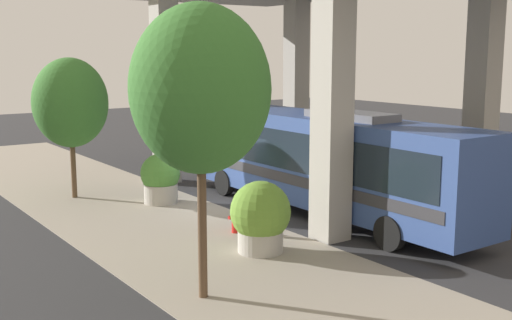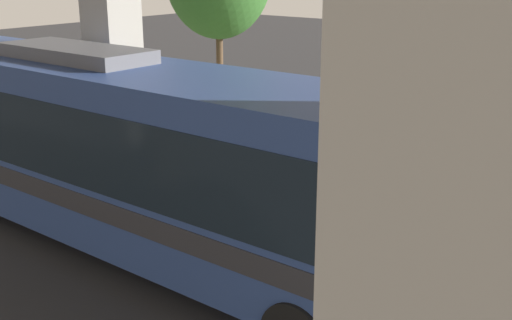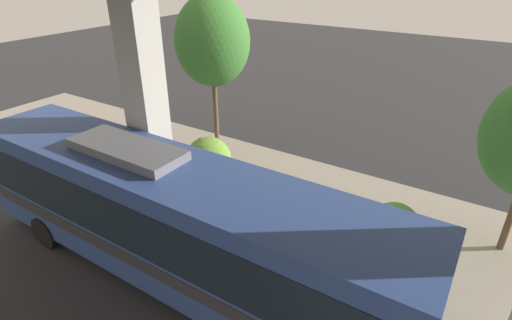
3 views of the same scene
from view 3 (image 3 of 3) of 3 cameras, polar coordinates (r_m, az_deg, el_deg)
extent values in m
plane|color=#2D2D30|center=(11.71, 7.37, -14.84)|extent=(80.00, 80.00, 0.00)
cube|color=gray|center=(13.94, 12.83, -7.56)|extent=(6.00, 40.00, 0.02)
cube|color=#ADA89E|center=(12.07, -15.37, 7.45)|extent=(0.90, 0.90, 7.84)
cube|color=#334C8C|center=(10.38, -12.12, -8.02)|extent=(2.42, 12.69, 2.93)
cube|color=#19232D|center=(10.19, -12.31, -6.41)|extent=(2.46, 11.68, 1.29)
cube|color=#333338|center=(10.73, -11.81, -10.59)|extent=(2.46, 12.06, 0.35)
cube|color=slate|center=(10.45, -18.00, 1.50)|extent=(1.21, 3.17, 0.24)
cylinder|color=black|center=(10.24, 13.10, -19.20)|extent=(0.28, 1.00, 1.00)
cylinder|color=black|center=(14.48, -20.38, -4.97)|extent=(0.28, 1.00, 1.00)
cylinder|color=black|center=(13.55, -27.82, -9.04)|extent=(0.28, 1.00, 1.00)
cylinder|color=red|center=(13.66, -1.41, -5.60)|extent=(0.24, 0.24, 0.80)
sphere|color=red|center=(13.41, -1.44, -3.91)|extent=(0.23, 0.23, 0.23)
cylinder|color=red|center=(13.72, -1.01, -4.85)|extent=(0.14, 0.11, 0.11)
cylinder|color=red|center=(13.47, -1.84, -5.52)|extent=(0.14, 0.11, 0.11)
cylinder|color=#ADA89E|center=(15.04, -6.65, -2.67)|extent=(1.26, 1.26, 0.70)
sphere|color=olive|center=(14.65, -6.82, 0.09)|extent=(1.68, 1.68, 1.68)
sphere|color=orange|center=(14.75, -7.52, -1.02)|extent=(0.44, 0.44, 0.44)
cylinder|color=#ADA89E|center=(12.22, 18.56, -12.02)|extent=(1.25, 1.25, 0.72)
sphere|color=#4C8C38|center=(11.77, 19.11, -9.16)|extent=(1.44, 1.44, 1.44)
sphere|color=#BF334C|center=(11.79, 18.15, -10.25)|extent=(0.44, 0.44, 0.44)
cylinder|color=brown|center=(17.63, -5.80, 7.51)|extent=(0.20, 0.20, 3.79)
ellipsoid|color=#38722D|center=(16.89, -6.26, 16.52)|extent=(3.07, 3.07, 3.68)
camera|label=1|loc=(30.03, -16.79, 21.82)|focal=45.00mm
camera|label=2|loc=(3.68, 123.70, -68.18)|focal=45.00mm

